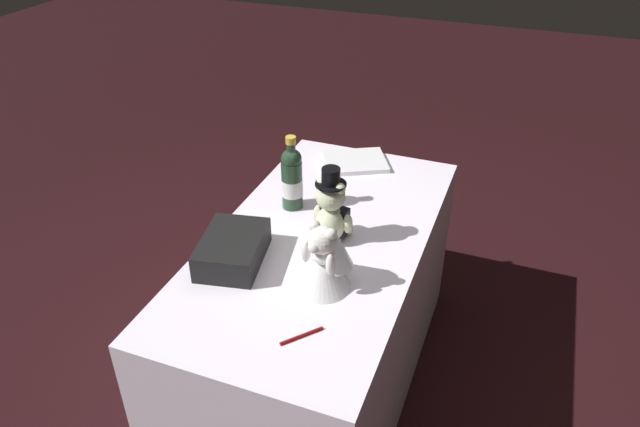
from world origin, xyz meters
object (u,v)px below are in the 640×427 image
teddy_bear_bride (326,259)px  guestbook (355,162)px  signing_pen (303,335)px  teddy_bear_groom (332,211)px  gift_case_black (233,249)px  champagne_bottle (292,178)px

teddy_bear_bride → guestbook: (-0.83, -0.17, -0.09)m
signing_pen → teddy_bear_bride: bearing=-174.7°
teddy_bear_groom → gift_case_black: size_ratio=0.92×
teddy_bear_groom → champagne_bottle: bearing=-125.3°
champagne_bottle → guestbook: 0.46m
teddy_bear_bride → signing_pen: bearing=5.3°
champagne_bottle → gift_case_black: size_ratio=0.94×
signing_pen → guestbook: size_ratio=0.43×
champagne_bottle → guestbook: (-0.43, 0.12, -0.12)m
teddy_bear_groom → gift_case_black: teddy_bear_groom is taller
signing_pen → gift_case_black: gift_case_black is taller
teddy_bear_groom → gift_case_black: bearing=-48.2°
signing_pen → guestbook: guestbook is taller
teddy_bear_groom → gift_case_black: (0.24, -0.27, -0.07)m
guestbook → teddy_bear_groom: bearing=-18.4°
teddy_bear_groom → signing_pen: teddy_bear_groom is taller
teddy_bear_bride → guestbook: size_ratio=0.88×
signing_pen → champagne_bottle: bearing=-154.5°
teddy_bear_bride → gift_case_black: bearing=-90.9°
teddy_bear_bride → champagne_bottle: size_ratio=0.79×
gift_case_black → guestbook: size_ratio=1.17×
teddy_bear_groom → teddy_bear_bride: teddy_bear_groom is taller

